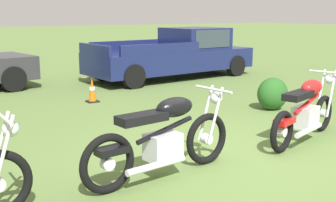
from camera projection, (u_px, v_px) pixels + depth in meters
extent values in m
plane|color=#567038|center=(239.00, 156.00, 5.87)|extent=(120.00, 120.00, 0.00)
cylinder|color=silver|center=(4.00, 153.00, 3.96)|extent=(0.26, 0.04, 0.72)
cylinder|color=silver|center=(3.00, 117.00, 3.99)|extent=(0.05, 0.64, 0.03)
sphere|color=silver|center=(11.00, 129.00, 4.04)|extent=(0.17, 0.17, 0.16)
torus|color=black|center=(207.00, 139.00, 5.51)|extent=(0.68, 0.17, 0.68)
torus|color=black|center=(108.00, 164.00, 4.60)|extent=(0.68, 0.17, 0.68)
cylinder|color=silver|center=(207.00, 139.00, 5.51)|extent=(0.15, 0.12, 0.14)
cylinder|color=silver|center=(108.00, 164.00, 4.60)|extent=(0.15, 0.12, 0.14)
cylinder|color=silver|center=(206.00, 113.00, 5.55)|extent=(0.27, 0.07, 0.72)
cylinder|color=silver|center=(215.00, 115.00, 5.42)|extent=(0.27, 0.07, 0.72)
cube|color=silver|center=(163.00, 146.00, 5.06)|extent=(0.43, 0.34, 0.32)
cylinder|color=black|center=(165.00, 130.00, 5.04)|extent=(0.81, 0.15, 0.23)
ellipsoid|color=black|center=(175.00, 107.00, 5.08)|extent=(0.55, 0.32, 0.24)
cube|color=black|center=(142.00, 118.00, 4.80)|extent=(0.62, 0.31, 0.10)
cube|color=black|center=(112.00, 150.00, 4.61)|extent=(0.38, 0.22, 0.08)
cylinder|color=silver|center=(213.00, 89.00, 5.44)|extent=(0.11, 0.64, 0.03)
sphere|color=silver|center=(216.00, 98.00, 5.50)|extent=(0.18, 0.18, 0.16)
cylinder|color=silver|center=(156.00, 165.00, 4.83)|extent=(0.80, 0.17, 0.08)
torus|color=black|center=(323.00, 113.00, 7.06)|extent=(0.61, 0.26, 0.61)
torus|color=black|center=(282.00, 132.00, 5.97)|extent=(0.61, 0.26, 0.61)
cylinder|color=silver|center=(323.00, 113.00, 7.06)|extent=(0.16, 0.14, 0.14)
cylinder|color=silver|center=(282.00, 132.00, 5.97)|extent=(0.16, 0.14, 0.14)
cylinder|color=silver|center=(321.00, 92.00, 7.10)|extent=(0.27, 0.11, 0.75)
cylinder|color=silver|center=(331.00, 93.00, 6.98)|extent=(0.27, 0.11, 0.75)
cube|color=silver|center=(305.00, 117.00, 6.52)|extent=(0.47, 0.40, 0.32)
cylinder|color=red|center=(307.00, 104.00, 6.50)|extent=(0.79, 0.29, 0.23)
ellipsoid|color=red|center=(312.00, 87.00, 6.56)|extent=(0.57, 0.40, 0.24)
cube|color=black|center=(298.00, 95.00, 6.22)|extent=(0.64, 0.40, 0.10)
cube|color=red|center=(284.00, 121.00, 5.99)|extent=(0.40, 0.28, 0.08)
cylinder|color=silver|center=(328.00, 72.00, 7.00)|extent=(0.22, 0.62, 0.03)
sphere|color=silver|center=(329.00, 79.00, 7.07)|extent=(0.20, 0.20, 0.16)
cylinder|color=silver|center=(309.00, 130.00, 6.28)|extent=(0.79, 0.31, 0.08)
cylinder|color=black|center=(13.00, 79.00, 10.61)|extent=(0.67, 0.32, 0.64)
cube|color=#161E4C|center=(172.00, 60.00, 12.77)|extent=(5.32, 2.23, 0.60)
cube|color=#161E4C|center=(195.00, 38.00, 13.18)|extent=(1.80, 1.78, 0.64)
cube|color=#2D3842|center=(195.00, 37.00, 13.17)|extent=(1.49, 1.78, 0.52)
cube|color=#161E4C|center=(129.00, 45.00, 12.75)|extent=(2.59, 0.31, 0.28)
cube|color=#161E4C|center=(162.00, 49.00, 11.44)|extent=(2.59, 0.31, 0.28)
cube|color=#161E4C|center=(95.00, 50.00, 11.17)|extent=(0.23, 1.68, 0.28)
cylinder|color=black|center=(201.00, 61.00, 14.58)|extent=(0.66, 0.28, 0.64)
cylinder|color=black|center=(236.00, 66.00, 13.28)|extent=(0.66, 0.28, 0.64)
cylinder|color=black|center=(103.00, 70.00, 12.34)|extent=(0.66, 0.28, 0.64)
cylinder|color=black|center=(133.00, 76.00, 11.05)|extent=(0.66, 0.28, 0.64)
ellipsoid|color=#23551E|center=(273.00, 94.00, 8.63)|extent=(0.65, 0.57, 0.66)
cone|color=#EA590F|center=(92.00, 90.00, 9.37)|extent=(0.18, 0.18, 0.55)
cube|color=black|center=(93.00, 101.00, 9.43)|extent=(0.25, 0.25, 0.03)
cylinder|color=white|center=(92.00, 89.00, 9.37)|extent=(0.12, 0.12, 0.07)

